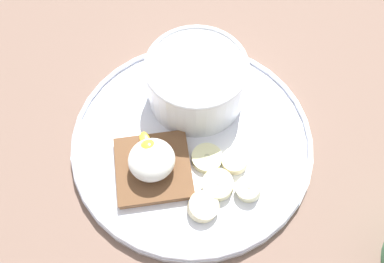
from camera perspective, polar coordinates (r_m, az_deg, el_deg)
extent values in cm
cube|color=#745A4E|center=(52.61, 0.00, -2.13)|extent=(120.00, 120.00, 2.00)
cylinder|color=white|center=(51.28, 0.00, -1.37)|extent=(28.73, 28.73, 1.00)
torus|color=white|center=(50.57, 0.00, -0.94)|extent=(28.53, 28.53, 0.60)
cylinder|color=white|center=(51.47, 0.59, 6.67)|extent=(11.87, 11.87, 6.28)
torus|color=white|center=(48.96, 0.62, 8.82)|extent=(12.07, 12.07, 0.60)
cylinder|color=#B46972|center=(51.96, 0.58, 6.27)|extent=(10.47, 10.47, 4.67)
ellipsoid|color=#B46972|center=(50.24, 0.60, 7.69)|extent=(9.95, 9.95, 1.20)
ellipsoid|color=#8A6F4F|center=(48.35, -1.10, 5.17)|extent=(1.49, 1.51, 0.55)
ellipsoid|color=tan|center=(50.24, -2.61, 8.33)|extent=(2.12, 2.04, 0.77)
ellipsoid|color=tan|center=(51.20, -2.63, 9.61)|extent=(1.80, 1.84, 0.67)
ellipsoid|color=#906C4F|center=(50.61, 2.21, 8.95)|extent=(2.27, 2.22, 0.83)
ellipsoid|color=olive|center=(50.59, 2.64, 8.71)|extent=(1.40, 1.69, 0.62)
cube|color=brown|center=(48.43, -5.22, -4.73)|extent=(11.17, 11.17, 0.30)
cube|color=brown|center=(48.81, -5.18, -4.93)|extent=(10.95, 10.95, 1.03)
ellipsoid|color=white|center=(46.76, -5.40, -3.79)|extent=(5.19, 5.06, 3.50)
sphere|color=yellow|center=(46.52, -5.78, -2.35)|extent=(2.08, 2.08, 2.08)
ellipsoid|color=yellow|center=(49.78, -6.30, -0.99)|extent=(1.69, 2.23, 0.36)
cylinder|color=beige|center=(47.65, 3.48, -7.10)|extent=(4.07, 3.94, 1.75)
cylinder|color=#BBB48B|center=(47.04, 3.52, -6.79)|extent=(0.72, 0.71, 0.20)
cylinder|color=beige|center=(47.72, 7.51, -7.63)|extent=(3.70, 3.58, 1.86)
cylinder|color=#B1AB87|center=(47.10, 7.61, -7.32)|extent=(0.64, 0.64, 0.21)
cylinder|color=beige|center=(46.69, 1.49, -9.99)|extent=(4.68, 4.63, 1.79)
cylinder|color=tan|center=(46.12, 1.50, -9.74)|extent=(0.83, 0.82, 0.22)
cylinder|color=#F3E3BE|center=(48.94, 5.71, -3.95)|extent=(3.21, 3.07, 1.74)
cylinder|color=#BEB194|center=(48.31, 5.78, -3.60)|extent=(0.56, 0.55, 0.18)
cylinder|color=beige|center=(49.23, 1.91, -3.63)|extent=(5.05, 5.04, 0.98)
cylinder|color=#B2B487|center=(48.85, 1.93, -3.41)|extent=(0.91, 0.91, 0.14)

